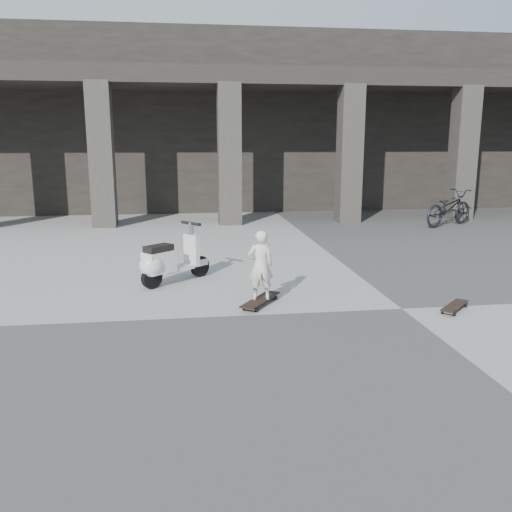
{
  "coord_description": "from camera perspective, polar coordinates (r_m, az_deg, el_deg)",
  "views": [
    {
      "loc": [
        -3.16,
        -7.27,
        2.44
      ],
      "look_at": [
        -2.04,
        0.96,
        0.65
      ],
      "focal_mm": 38.0,
      "sensor_mm": 36.0,
      "label": 1
    }
  ],
  "objects": [
    {
      "name": "child",
      "position": [
        8.02,
        0.48,
        -0.96
      ],
      "size": [
        0.39,
        0.26,
        1.05
      ],
      "primitive_type": "imported",
      "rotation": [
        0.0,
        0.0,
        3.16
      ],
      "color": "beige",
      "rests_on": "longboard"
    },
    {
      "name": "skateboard_spare",
      "position": [
        8.42,
        20.18,
        -4.99
      ],
      "size": [
        0.65,
        0.64,
        0.09
      ],
      "rotation": [
        0.0,
        0.0,
        0.77
      ],
      "color": "black",
      "rests_on": "ground"
    },
    {
      "name": "ground",
      "position": [
        8.29,
        15.1,
        -5.38
      ],
      "size": [
        90.0,
        90.0,
        0.0
      ],
      "primitive_type": "plane",
      "color": "#464644",
      "rests_on": "ground"
    },
    {
      "name": "scooter",
      "position": [
        9.31,
        -9.57,
        -0.62
      ],
      "size": [
        1.2,
        1.07,
        1.03
      ],
      "rotation": [
        0.0,
        0.0,
        0.71
      ],
      "color": "black",
      "rests_on": "ground"
    },
    {
      "name": "longboard",
      "position": [
        8.16,
        0.48,
        -4.68
      ],
      "size": [
        0.73,
        0.92,
        0.1
      ],
      "rotation": [
        0.0,
        0.0,
        0.98
      ],
      "color": "black",
      "rests_on": "ground"
    },
    {
      "name": "colonnade",
      "position": [
        21.28,
        0.8,
        13.77
      ],
      "size": [
        28.0,
        8.82,
        6.0
      ],
      "color": "black",
      "rests_on": "ground"
    },
    {
      "name": "bicycle",
      "position": [
        16.53,
        19.63,
        4.78
      ],
      "size": [
        2.05,
        1.53,
        1.03
      ],
      "primitive_type": "imported",
      "rotation": [
        0.0,
        0.0,
        2.07
      ],
      "color": "black",
      "rests_on": "ground"
    }
  ]
}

